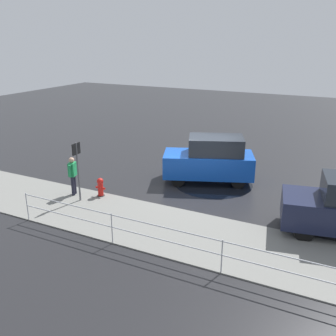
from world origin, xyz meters
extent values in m
plane|color=black|center=(0.00, 0.00, 0.00)|extent=(60.00, 60.00, 0.00)
cube|color=slate|center=(0.00, 4.20, 0.02)|extent=(24.00, 3.20, 0.04)
cube|color=blue|center=(-0.04, -0.65, 0.79)|extent=(4.25, 3.00, 0.99)
cube|color=#1E232B|center=(-0.33, -0.76, 1.67)|extent=(2.72, 2.24, 0.77)
cylinder|color=black|center=(0.90, 0.48, 0.30)|extent=(0.64, 0.42, 0.60)
cylinder|color=black|center=(1.42, -0.85, 0.30)|extent=(0.64, 0.42, 0.60)
cylinder|color=black|center=(-1.50, -0.45, 0.30)|extent=(0.64, 0.42, 0.60)
cylinder|color=black|center=(-0.98, -1.78, 0.30)|extent=(0.64, 0.42, 0.60)
cylinder|color=black|center=(-4.63, 2.92, 0.30)|extent=(0.63, 0.33, 0.60)
cylinder|color=black|center=(-4.35, 1.48, 0.30)|extent=(0.63, 0.33, 0.60)
cylinder|color=red|center=(3.22, 2.92, 0.31)|extent=(0.22, 0.22, 0.62)
sphere|color=red|center=(3.22, 2.92, 0.67)|extent=(0.26, 0.26, 0.26)
cylinder|color=red|center=(3.06, 2.92, 0.38)|extent=(0.10, 0.09, 0.09)
cylinder|color=red|center=(3.38, 2.92, 0.38)|extent=(0.10, 0.09, 0.09)
cylinder|color=#2D2D2D|center=(3.22, 2.92, 0.03)|extent=(0.31, 0.31, 0.06)
cube|color=#1E8C4C|center=(4.29, 3.27, 1.12)|extent=(0.34, 0.42, 0.55)
sphere|color=tan|center=(4.29, 3.27, 1.51)|extent=(0.22, 0.22, 0.22)
cylinder|color=#1E1E2D|center=(4.32, 3.19, 0.42)|extent=(0.13, 0.13, 0.85)
cylinder|color=#1E1E2D|center=(4.26, 3.36, 0.42)|extent=(0.13, 0.13, 0.85)
cylinder|color=#1E8C4C|center=(4.36, 3.05, 1.12)|extent=(0.09, 0.09, 0.50)
cylinder|color=#1E8C4C|center=(4.22, 3.50, 1.12)|extent=(0.09, 0.09, 0.50)
cylinder|color=#B7BABF|center=(-2.85, 5.77, 0.53)|extent=(0.04, 0.04, 1.05)
cylinder|color=#B7BABF|center=(0.71, 5.77, 0.53)|extent=(0.04, 0.04, 1.05)
cylinder|color=#B7BABF|center=(4.26, 5.77, 0.53)|extent=(0.04, 0.04, 1.05)
cylinder|color=#B7BABF|center=(-1.07, 5.77, 1.00)|extent=(10.67, 0.04, 0.04)
cylinder|color=#B7BABF|center=(-1.07, 5.77, 0.58)|extent=(10.67, 0.04, 0.04)
cylinder|color=#4C4C51|center=(3.69, 3.64, 1.20)|extent=(0.07, 0.07, 2.40)
cube|color=black|center=(3.69, 3.64, 2.15)|extent=(0.04, 0.44, 0.44)
cylinder|color=black|center=(-0.38, -0.46, 0.00)|extent=(3.43, 3.43, 0.01)
camera|label=1|loc=(-5.43, 14.23, 6.10)|focal=40.00mm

